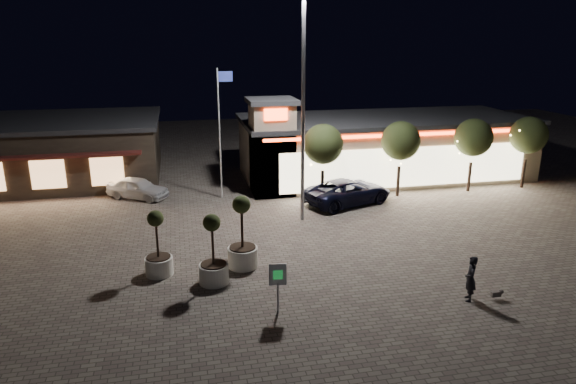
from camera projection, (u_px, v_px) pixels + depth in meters
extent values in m
plane|color=#6A6156|center=(301.00, 289.00, 20.71)|extent=(90.00, 90.00, 0.00)
cube|color=tan|center=(383.00, 148.00, 37.12)|extent=(20.00, 8.00, 4.00)
cube|color=#262628|center=(385.00, 119.00, 36.49)|extent=(20.40, 8.40, 0.30)
cube|color=#FFF1BF|center=(407.00, 167.00, 33.45)|extent=(17.00, 0.12, 2.60)
cube|color=#FF3B14|center=(409.00, 135.00, 32.79)|extent=(19.00, 0.10, 0.18)
cube|color=tan|center=(272.00, 149.00, 32.57)|extent=(2.60, 2.60, 5.80)
cube|color=#262628|center=(272.00, 101.00, 31.68)|extent=(3.00, 3.00, 0.30)
cube|color=#FF3B14|center=(276.00, 115.00, 30.60)|extent=(1.40, 0.10, 0.70)
cube|color=#382D23|center=(41.00, 152.00, 35.99)|extent=(16.00, 10.00, 4.00)
cube|color=#262628|center=(36.00, 121.00, 35.37)|extent=(16.40, 10.40, 0.30)
cube|color=#591E19|center=(17.00, 158.00, 30.71)|extent=(14.40, 0.80, 0.15)
cube|color=#FFB772|center=(48.00, 174.00, 31.69)|extent=(2.00, 0.12, 1.80)
cube|color=#FFB772|center=(107.00, 171.00, 32.40)|extent=(2.00, 0.12, 1.80)
cylinder|color=gray|center=(303.00, 112.00, 26.85)|extent=(0.20, 0.20, 12.00)
cylinder|color=white|center=(220.00, 135.00, 31.30)|extent=(0.10, 0.10, 8.00)
cube|color=#283693|center=(225.00, 76.00, 30.37)|extent=(0.90, 0.04, 0.60)
cylinder|color=#332319|center=(322.00, 186.00, 31.53)|extent=(0.20, 0.20, 1.92)
sphere|color=#2D3819|center=(323.00, 144.00, 30.77)|extent=(2.42, 2.42, 2.42)
cylinder|color=#332319|center=(398.00, 181.00, 32.54)|extent=(0.20, 0.20, 1.92)
sphere|color=#2D3819|center=(401.00, 141.00, 31.78)|extent=(2.42, 2.42, 2.42)
cylinder|color=#332319|center=(469.00, 177.00, 33.55)|extent=(0.20, 0.20, 1.92)
sphere|color=#2D3819|center=(474.00, 138.00, 32.79)|extent=(2.42, 2.42, 2.42)
cylinder|color=#332319|center=(523.00, 174.00, 34.36)|extent=(0.20, 0.20, 1.92)
sphere|color=#2D3819|center=(529.00, 135.00, 33.60)|extent=(2.42, 2.42, 2.42)
imported|color=black|center=(348.00, 191.00, 31.10)|extent=(6.07, 4.26, 1.54)
imported|color=silver|center=(138.00, 188.00, 32.15)|extent=(4.19, 3.37, 1.34)
imported|color=black|center=(471.00, 279.00, 19.61)|extent=(0.64, 0.77, 1.81)
cube|color=#59514C|center=(496.00, 294.00, 19.80)|extent=(0.39, 0.16, 0.20)
sphere|color=#59514C|center=(501.00, 291.00, 19.83)|extent=(0.18, 0.18, 0.18)
cylinder|color=white|center=(159.00, 266.00, 21.89)|extent=(1.18, 1.18, 0.78)
cylinder|color=black|center=(158.00, 257.00, 21.77)|extent=(1.02, 1.02, 0.06)
cylinder|color=#332319|center=(157.00, 237.00, 21.50)|extent=(0.10, 0.10, 1.76)
sphere|color=#2D3819|center=(155.00, 218.00, 21.26)|extent=(0.69, 0.69, 0.69)
cylinder|color=white|center=(214.00, 274.00, 21.14)|extent=(1.22, 1.22, 0.82)
cylinder|color=black|center=(214.00, 264.00, 21.02)|extent=(1.06, 1.06, 0.06)
cylinder|color=#332319|center=(213.00, 243.00, 20.74)|extent=(0.10, 0.10, 1.83)
sphere|color=#2D3819|center=(212.00, 223.00, 20.49)|extent=(0.71, 0.71, 0.71)
cylinder|color=white|center=(243.00, 257.00, 22.64)|extent=(1.33, 1.33, 0.89)
cylinder|color=black|center=(243.00, 247.00, 22.50)|extent=(1.16, 1.16, 0.07)
cylinder|color=#332319|center=(242.00, 225.00, 22.20)|extent=(0.11, 0.11, 2.00)
sphere|color=#2D3819|center=(241.00, 204.00, 21.92)|extent=(0.78, 0.78, 0.78)
cylinder|color=gray|center=(278.00, 298.00, 18.82)|extent=(0.08, 0.08, 1.18)
cube|color=white|center=(278.00, 274.00, 18.54)|extent=(0.64, 0.14, 0.84)
cube|color=#168731|center=(278.00, 275.00, 18.51)|extent=(0.35, 0.06, 0.35)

